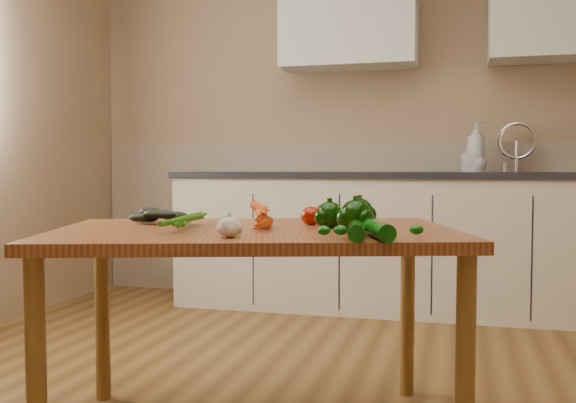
{
  "coord_description": "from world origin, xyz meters",
  "views": [
    {
      "loc": [
        0.64,
        -2.0,
        0.93
      ],
      "look_at": [
        0.01,
        0.33,
        0.8
      ],
      "focal_mm": 40.0,
      "sensor_mm": 36.0,
      "label": 1
    }
  ],
  "objects_px": {
    "table": "(255,252)",
    "soap_bottle_b": "(468,158)",
    "leafy_greens": "(160,210)",
    "pepper_a": "(329,215)",
    "zucchini_a": "(379,230)",
    "pepper_b": "(359,213)",
    "tomato_b": "(323,214)",
    "soap_bottle_c": "(476,159)",
    "tomato_a": "(311,216)",
    "garlic_bulb": "(229,227)",
    "tomato_c": "(365,217)",
    "soap_bottle_a": "(476,147)",
    "zucchini_b": "(356,231)",
    "carrot_bunch": "(237,219)",
    "pepper_c": "(356,216)"
  },
  "relations": [
    {
      "from": "table",
      "to": "garlic_bulb",
      "type": "bearing_deg",
      "value": -103.86
    },
    {
      "from": "zucchini_a",
      "to": "leafy_greens",
      "type": "bearing_deg",
      "value": 159.88
    },
    {
      "from": "tomato_b",
      "to": "tomato_c",
      "type": "xyz_separation_m",
      "value": [
        0.17,
        -0.06,
        -0.0
      ]
    },
    {
      "from": "garlic_bulb",
      "to": "zucchini_a",
      "type": "relative_size",
      "value": 0.32
    },
    {
      "from": "soap_bottle_a",
      "to": "tomato_c",
      "type": "distance_m",
      "value": 2.07
    },
    {
      "from": "table",
      "to": "soap_bottle_b",
      "type": "distance_m",
      "value": 2.34
    },
    {
      "from": "soap_bottle_b",
      "to": "pepper_b",
      "type": "bearing_deg",
      "value": 161.12
    },
    {
      "from": "table",
      "to": "tomato_a",
      "type": "height_order",
      "value": "tomato_a"
    },
    {
      "from": "zucchini_b",
      "to": "pepper_c",
      "type": "bearing_deg",
      "value": 99.67
    },
    {
      "from": "soap_bottle_c",
      "to": "zucchini_b",
      "type": "xyz_separation_m",
      "value": [
        -0.38,
        -2.47,
        -0.24
      ]
    },
    {
      "from": "pepper_b",
      "to": "tomato_b",
      "type": "distance_m",
      "value": 0.2
    },
    {
      "from": "pepper_b",
      "to": "soap_bottle_b",
      "type": "bearing_deg",
      "value": 79.25
    },
    {
      "from": "tomato_a",
      "to": "tomato_b",
      "type": "distance_m",
      "value": 0.12
    },
    {
      "from": "tomato_a",
      "to": "zucchini_a",
      "type": "distance_m",
      "value": 0.47
    },
    {
      "from": "table",
      "to": "soap_bottle_c",
      "type": "relative_size",
      "value": 9.21
    },
    {
      "from": "garlic_bulb",
      "to": "zucchini_a",
      "type": "bearing_deg",
      "value": 11.3
    },
    {
      "from": "soap_bottle_b",
      "to": "leafy_greens",
      "type": "distance_m",
      "value": 2.39
    },
    {
      "from": "soap_bottle_c",
      "to": "tomato_a",
      "type": "distance_m",
      "value": 2.16
    },
    {
      "from": "carrot_bunch",
      "to": "tomato_c",
      "type": "relative_size",
      "value": 3.8
    },
    {
      "from": "garlic_bulb",
      "to": "tomato_b",
      "type": "xyz_separation_m",
      "value": [
        0.16,
        0.58,
        0.0
      ]
    },
    {
      "from": "soap_bottle_c",
      "to": "pepper_a",
      "type": "height_order",
      "value": "soap_bottle_c"
    },
    {
      "from": "table",
      "to": "tomato_c",
      "type": "bearing_deg",
      "value": 15.56
    },
    {
      "from": "soap_bottle_c",
      "to": "leafy_greens",
      "type": "distance_m",
      "value": 2.44
    },
    {
      "from": "table",
      "to": "soap_bottle_a",
      "type": "height_order",
      "value": "soap_bottle_a"
    },
    {
      "from": "table",
      "to": "soap_bottle_a",
      "type": "distance_m",
      "value": 2.39
    },
    {
      "from": "table",
      "to": "zucchini_a",
      "type": "bearing_deg",
      "value": -42.51
    },
    {
      "from": "tomato_b",
      "to": "zucchini_a",
      "type": "height_order",
      "value": "tomato_b"
    },
    {
      "from": "carrot_bunch",
      "to": "leafy_greens",
      "type": "distance_m",
      "value": 0.37
    },
    {
      "from": "soap_bottle_c",
      "to": "pepper_b",
      "type": "xyz_separation_m",
      "value": [
        -0.44,
        -2.07,
        -0.21
      ]
    },
    {
      "from": "tomato_b",
      "to": "leafy_greens",
      "type": "bearing_deg",
      "value": -162.73
    },
    {
      "from": "table",
      "to": "zucchini_b",
      "type": "bearing_deg",
      "value": -49.4
    },
    {
      "from": "soap_bottle_c",
      "to": "tomato_c",
      "type": "distance_m",
      "value": 2.06
    },
    {
      "from": "leafy_greens",
      "to": "pepper_a",
      "type": "distance_m",
      "value": 0.66
    },
    {
      "from": "table",
      "to": "pepper_b",
      "type": "xyz_separation_m",
      "value": [
        0.34,
        0.15,
        0.13
      ]
    },
    {
      "from": "pepper_b",
      "to": "tomato_b",
      "type": "height_order",
      "value": "pepper_b"
    },
    {
      "from": "tomato_a",
      "to": "zucchini_a",
      "type": "height_order",
      "value": "tomato_a"
    },
    {
      "from": "pepper_b",
      "to": "tomato_c",
      "type": "height_order",
      "value": "pepper_b"
    },
    {
      "from": "zucchini_a",
      "to": "garlic_bulb",
      "type": "bearing_deg",
      "value": -168.7
    },
    {
      "from": "pepper_b",
      "to": "tomato_c",
      "type": "relative_size",
      "value": 1.49
    },
    {
      "from": "pepper_a",
      "to": "tomato_a",
      "type": "relative_size",
      "value": 1.24
    },
    {
      "from": "tomato_c",
      "to": "zucchini_b",
      "type": "bearing_deg",
      "value": -84.95
    },
    {
      "from": "soap_bottle_c",
      "to": "pepper_a",
      "type": "bearing_deg",
      "value": -85.04
    },
    {
      "from": "leafy_greens",
      "to": "zucchini_b",
      "type": "xyz_separation_m",
      "value": [
        0.79,
        -0.34,
        -0.02
      ]
    },
    {
      "from": "soap_bottle_c",
      "to": "pepper_b",
      "type": "distance_m",
      "value": 2.13
    },
    {
      "from": "leafy_greens",
      "to": "zucchini_a",
      "type": "xyz_separation_m",
      "value": [
        0.85,
        -0.31,
        -0.02
      ]
    },
    {
      "from": "tomato_c",
      "to": "soap_bottle_b",
      "type": "bearing_deg",
      "value": 79.21
    },
    {
      "from": "tomato_c",
      "to": "zucchini_a",
      "type": "height_order",
      "value": "tomato_c"
    },
    {
      "from": "soap_bottle_c",
      "to": "tomato_a",
      "type": "height_order",
      "value": "soap_bottle_c"
    },
    {
      "from": "leafy_greens",
      "to": "garlic_bulb",
      "type": "height_order",
      "value": "leafy_greens"
    },
    {
      "from": "soap_bottle_b",
      "to": "tomato_b",
      "type": "bearing_deg",
      "value": 155.97
    }
  ]
}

